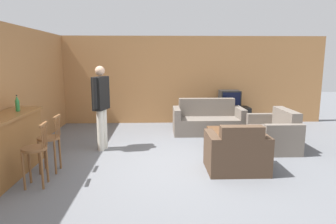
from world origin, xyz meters
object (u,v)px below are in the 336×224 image
object	(u,v)px
loveseat_right	(275,134)
tv_unit	(229,116)
bottle	(17,104)
armchair_near	(237,154)
book_on_table	(227,129)
coffee_table	(223,133)
couch_far	(208,121)
person_by_window	(101,103)
bar_chair_near	(36,153)
tv	(229,99)
bar_chair_mid	(50,142)

from	to	relation	value
loveseat_right	tv_unit	distance (m)	2.37
bottle	armchair_near	bearing A→B (deg)	-4.05
loveseat_right	book_on_table	bearing A→B (deg)	172.00
loveseat_right	coffee_table	bearing A→B (deg)	177.17
bottle	book_on_table	xyz separation A→B (m)	(3.96, 1.24, -0.78)
couch_far	person_by_window	size ratio (longest dim) A/B	1.01
coffee_table	bottle	bearing A→B (deg)	-163.44
bar_chair_near	tv	bearing A→B (deg)	46.66
coffee_table	tv	distance (m)	2.41
bottle	book_on_table	distance (m)	4.22
tv	book_on_table	xyz separation A→B (m)	(-0.57, -2.18, -0.40)
coffee_table	tv_unit	bearing A→B (deg)	73.52
couch_far	loveseat_right	distance (m)	1.86
couch_far	loveseat_right	size ratio (longest dim) A/B	1.35
tv	person_by_window	bearing A→B (deg)	-144.81
bar_chair_mid	bar_chair_near	bearing A→B (deg)	-90.00
armchair_near	person_by_window	xyz separation A→B (m)	(-2.56, 1.36, 0.70)
loveseat_right	bottle	bearing A→B (deg)	-167.67
armchair_near	tv	distance (m)	3.79
loveseat_right	tv	size ratio (longest dim) A/B	2.36
person_by_window	book_on_table	bearing A→B (deg)	3.04
coffee_table	book_on_table	bearing A→B (deg)	40.79
armchair_near	bar_chair_near	bearing A→B (deg)	-170.97
tv_unit	person_by_window	distance (m)	4.10
bar_chair_near	tv_unit	xyz separation A→B (m)	(3.96, 4.20, -0.26)
bottle	bar_chair_mid	bearing A→B (deg)	-16.66
couch_far	book_on_table	world-z (taller)	couch_far
bar_chair_near	bottle	distance (m)	1.16
bar_chair_near	book_on_table	xyz separation A→B (m)	(3.39, 2.02, -0.14)
loveseat_right	tv	xyz separation A→B (m)	(-0.46, 2.32, 0.47)
loveseat_right	person_by_window	xyz separation A→B (m)	(-3.76, -0.00, 0.70)
bar_chair_near	couch_far	size ratio (longest dim) A/B	0.55
couch_far	tv	bearing A→B (deg)	50.04
bar_chair_near	armchair_near	distance (m)	3.27
couch_far	tv_unit	size ratio (longest dim) A/B	1.52
loveseat_right	book_on_table	world-z (taller)	loveseat_right
bar_chair_near	tv	world-z (taller)	tv
loveseat_right	book_on_table	distance (m)	1.04
bar_chair_mid	tv_unit	world-z (taller)	bar_chair_mid
armchair_near	bottle	size ratio (longest dim) A/B	3.58
armchair_near	coffee_table	bearing A→B (deg)	87.40
book_on_table	person_by_window	world-z (taller)	person_by_window
tv	person_by_window	world-z (taller)	person_by_window
armchair_near	coffee_table	world-z (taller)	armchair_near
tv	bar_chair_mid	bearing A→B (deg)	-137.83
bar_chair_near	armchair_near	world-z (taller)	bar_chair_near
coffee_table	bar_chair_near	bearing A→B (deg)	-149.61
armchair_near	tv_unit	bearing A→B (deg)	78.71
loveseat_right	tv_unit	size ratio (longest dim) A/B	1.13
person_by_window	tv_unit	bearing A→B (deg)	35.23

